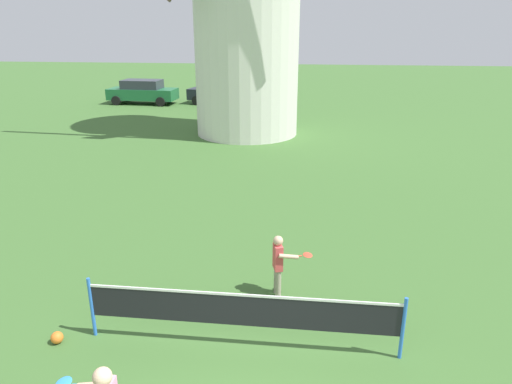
# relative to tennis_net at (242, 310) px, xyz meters

# --- Properties ---
(tennis_net) EXTENTS (5.15, 0.06, 1.10)m
(tennis_net) POSITION_rel_tennis_net_xyz_m (0.00, 0.00, 0.00)
(tennis_net) COLOR blue
(tennis_net) RESTS_ON ground_plane
(player_far) EXTENTS (0.80, 0.41, 1.26)m
(player_far) POSITION_rel_tennis_net_xyz_m (0.49, 1.65, 0.03)
(player_far) COLOR #9E937F
(player_far) RESTS_ON ground_plane
(stray_ball) EXTENTS (0.21, 0.21, 0.21)m
(stray_ball) POSITION_rel_tennis_net_xyz_m (-3.08, -0.28, -0.58)
(stray_ball) COLOR orange
(stray_ball) RESTS_ON ground_plane
(parked_car_green) EXTENTS (4.52, 2.04, 1.56)m
(parked_car_green) POSITION_rel_tennis_net_xyz_m (-10.11, 24.00, 0.13)
(parked_car_green) COLOR #1E6638
(parked_car_green) RESTS_ON ground_plane
(parked_car_black) EXTENTS (4.63, 2.54, 1.56)m
(parked_car_black) POSITION_rel_tennis_net_xyz_m (-4.83, 24.39, 0.13)
(parked_car_black) COLOR #1E232D
(parked_car_black) RESTS_ON ground_plane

